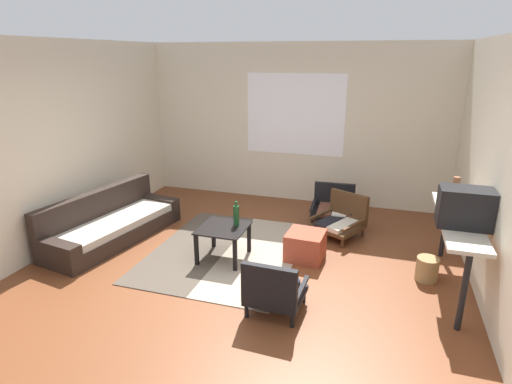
# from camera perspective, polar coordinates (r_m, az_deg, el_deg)

# --- Properties ---
(ground_plane) EXTENTS (7.80, 7.80, 0.00)m
(ground_plane) POSITION_cam_1_polar(r_m,az_deg,el_deg) (5.00, -2.77, -11.81)
(ground_plane) COLOR brown
(far_wall_with_window) EXTENTS (5.60, 0.13, 2.70)m
(far_wall_with_window) POSITION_cam_1_polar(r_m,az_deg,el_deg) (7.36, 5.39, 9.18)
(far_wall_with_window) COLOR beige
(far_wall_with_window) RESTS_ON ground
(side_wall_right) EXTENTS (0.12, 6.60, 2.70)m
(side_wall_right) POSITION_cam_1_polar(r_m,az_deg,el_deg) (4.64, 31.03, 1.22)
(side_wall_right) COLOR beige
(side_wall_right) RESTS_ON ground
(side_wall_left) EXTENTS (0.12, 6.60, 2.70)m
(side_wall_left) POSITION_cam_1_polar(r_m,az_deg,el_deg) (6.14, -26.04, 5.60)
(side_wall_left) COLOR beige
(side_wall_left) RESTS_ON ground
(area_rug) EXTENTS (1.86, 2.39, 0.01)m
(area_rug) POSITION_cam_1_polar(r_m,az_deg,el_deg) (5.65, -4.04, -7.99)
(area_rug) COLOR #4C4238
(area_rug) RESTS_ON ground
(couch) EXTENTS (1.06, 2.16, 0.68)m
(couch) POSITION_cam_1_polar(r_m,az_deg,el_deg) (6.26, -19.10, -4.25)
(couch) COLOR black
(couch) RESTS_ON ground
(coffee_table) EXTENTS (0.59, 0.61, 0.44)m
(coffee_table) POSITION_cam_1_polar(r_m,az_deg,el_deg) (5.33, -4.46, -5.59)
(coffee_table) COLOR black
(coffee_table) RESTS_ON ground
(armchair_by_window) EXTENTS (0.67, 0.66, 0.57)m
(armchair_by_window) POSITION_cam_1_polar(r_m,az_deg,el_deg) (6.61, 10.43, -1.92)
(armchair_by_window) COLOR black
(armchair_by_window) RESTS_ON ground
(armchair_striped_foreground) EXTENTS (0.58, 0.56, 0.61)m
(armchair_striped_foreground) POSITION_cam_1_polar(r_m,az_deg,el_deg) (4.28, 2.43, -13.22)
(armchair_striped_foreground) COLOR black
(armchair_striped_foreground) RESTS_ON ground
(armchair_corner) EXTENTS (0.82, 0.82, 0.60)m
(armchair_corner) POSITION_cam_1_polar(r_m,az_deg,el_deg) (6.16, 11.51, -3.57)
(armchair_corner) COLOR #472D19
(armchair_corner) RESTS_ON ground
(ottoman_orange) EXTENTS (0.48, 0.48, 0.36)m
(ottoman_orange) POSITION_cam_1_polar(r_m,az_deg,el_deg) (5.42, 6.72, -7.25)
(ottoman_orange) COLOR #993D28
(ottoman_orange) RESTS_ON ground
(console_shelf) EXTENTS (0.40, 1.73, 0.84)m
(console_shelf) POSITION_cam_1_polar(r_m,az_deg,el_deg) (5.01, 25.69, -4.14)
(console_shelf) COLOR beige
(console_shelf) RESTS_ON ground
(crt_television) EXTENTS (0.51, 0.33, 0.40)m
(crt_television) POSITION_cam_1_polar(r_m,az_deg,el_deg) (4.70, 26.48, -1.89)
(crt_television) COLOR black
(crt_television) RESTS_ON console_shelf
(clay_vase) EXTENTS (0.19, 0.19, 0.32)m
(clay_vase) POSITION_cam_1_polar(r_m,az_deg,el_deg) (5.38, 25.38, -0.28)
(clay_vase) COLOR brown
(clay_vase) RESTS_ON console_shelf
(glass_bottle) EXTENTS (0.07, 0.07, 0.32)m
(glass_bottle) POSITION_cam_1_polar(r_m,az_deg,el_deg) (5.30, -2.69, -3.13)
(glass_bottle) COLOR #194723
(glass_bottle) RESTS_ON coffee_table
(wicker_basket) EXTENTS (0.25, 0.25, 0.28)m
(wicker_basket) POSITION_cam_1_polar(r_m,az_deg,el_deg) (5.30, 22.23, -9.67)
(wicker_basket) COLOR #9E7A4C
(wicker_basket) RESTS_ON ground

